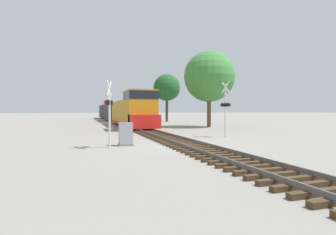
% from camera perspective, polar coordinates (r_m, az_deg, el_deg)
% --- Properties ---
extents(ground_plane, '(400.00, 400.00, 0.00)m').
position_cam_1_polar(ground_plane, '(15.69, 4.57, -6.33)').
color(ground_plane, gray).
extents(rail_track_bed, '(2.60, 160.00, 0.31)m').
position_cam_1_polar(rail_track_bed, '(15.67, 4.57, -5.84)').
color(rail_track_bed, '#42301E').
rests_on(rail_track_bed, ground).
extents(freight_train, '(3.09, 50.57, 4.32)m').
position_cam_1_polar(freight_train, '(49.49, -11.23, 1.22)').
color(freight_train, '#B77A14').
rests_on(freight_train, ground).
extents(crossing_signal_near, '(0.60, 1.00, 3.87)m').
position_cam_1_polar(crossing_signal_near, '(15.36, -12.73, 2.27)').
color(crossing_signal_near, silver).
rests_on(crossing_signal_near, ground).
extents(crossing_signal_far, '(0.47, 1.02, 4.47)m').
position_cam_1_polar(crossing_signal_far, '(21.59, 12.44, 2.50)').
color(crossing_signal_far, silver).
rests_on(crossing_signal_far, ground).
extents(relay_cabinet, '(0.88, 0.57, 1.41)m').
position_cam_1_polar(relay_cabinet, '(16.19, -9.19, -3.63)').
color(relay_cabinet, slate).
rests_on(relay_cabinet, ground).
extents(tree_far_right, '(6.46, 6.46, 9.67)m').
position_cam_1_polar(tree_far_right, '(34.18, 8.95, 8.76)').
color(tree_far_right, brown).
rests_on(tree_far_right, ground).
extents(tree_mid_background, '(5.02, 5.02, 8.92)m').
position_cam_1_polar(tree_mid_background, '(49.44, -0.25, 6.49)').
color(tree_mid_background, '#473521').
rests_on(tree_mid_background, ground).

